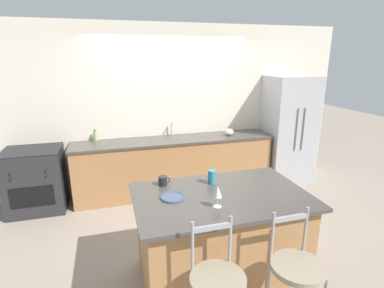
% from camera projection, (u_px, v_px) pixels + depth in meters
% --- Properties ---
extents(ground_plane, '(18.00, 18.00, 0.00)m').
position_uv_depth(ground_plane, '(180.00, 200.00, 4.75)').
color(ground_plane, gray).
extents(wall_back, '(6.00, 0.07, 2.70)m').
position_uv_depth(wall_back, '(170.00, 109.00, 4.97)').
color(wall_back, beige).
rests_on(wall_back, ground_plane).
extents(back_counter, '(3.21, 0.64, 0.92)m').
position_uv_depth(back_counter, '(175.00, 165.00, 4.94)').
color(back_counter, '#A87547').
rests_on(back_counter, ground_plane).
extents(sink_faucet, '(0.02, 0.13, 0.22)m').
position_uv_depth(sink_faucet, '(172.00, 128.00, 4.95)').
color(sink_faucet, '#ADAFB5').
rests_on(sink_faucet, back_counter).
extents(kitchen_island, '(1.65, 1.05, 0.93)m').
position_uv_depth(kitchen_island, '(220.00, 237.00, 2.97)').
color(kitchen_island, '#A87547').
rests_on(kitchen_island, ground_plane).
extents(refrigerator, '(0.80, 0.70, 1.88)m').
position_uv_depth(refrigerator, '(288.00, 130.00, 5.30)').
color(refrigerator, '#ADAFB5').
rests_on(refrigerator, ground_plane).
extents(oven_range, '(0.78, 0.66, 0.92)m').
position_uv_depth(oven_range, '(36.00, 180.00, 4.36)').
color(oven_range, '#28282B').
rests_on(oven_range, ground_plane).
extents(bar_stool_far, '(0.41, 0.41, 1.06)m').
position_uv_depth(bar_stool_far, '(296.00, 277.00, 2.30)').
color(bar_stool_far, '#99999E').
rests_on(bar_stool_far, ground_plane).
extents(dinner_plate, '(0.23, 0.23, 0.02)m').
position_uv_depth(dinner_plate, '(172.00, 197.00, 2.77)').
color(dinner_plate, '#425170').
rests_on(dinner_plate, kitchen_island).
extents(wine_glass, '(0.07, 0.07, 0.20)m').
position_uv_depth(wine_glass, '(218.00, 192.00, 2.57)').
color(wine_glass, white).
rests_on(wine_glass, kitchen_island).
extents(coffee_mug, '(0.12, 0.09, 0.09)m').
position_uv_depth(coffee_mug, '(163.00, 181.00, 3.04)').
color(coffee_mug, '#232326').
rests_on(coffee_mug, kitchen_island).
extents(tumbler_cup, '(0.08, 0.08, 0.14)m').
position_uv_depth(tumbler_cup, '(212.00, 177.00, 3.07)').
color(tumbler_cup, teal).
rests_on(tumbler_cup, kitchen_island).
extents(pumpkin_decoration, '(0.15, 0.15, 0.14)m').
position_uv_depth(pumpkin_decoration, '(229.00, 132.00, 4.99)').
color(pumpkin_decoration, beige).
rests_on(pumpkin_decoration, back_counter).
extents(soap_bottle, '(0.05, 0.05, 0.19)m').
position_uv_depth(soap_bottle, '(95.00, 136.00, 4.65)').
color(soap_bottle, '#89B260').
rests_on(soap_bottle, back_counter).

